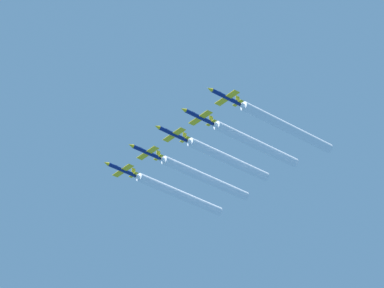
{
  "coord_description": "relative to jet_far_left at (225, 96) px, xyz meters",
  "views": [
    {
      "loc": [
        -220.67,
        176.66,
        2.85
      ],
      "look_at": [
        0.05,
        -7.37,
        192.67
      ],
      "focal_mm": 109.52,
      "sensor_mm": 36.0,
      "label": 1
    }
  ],
  "objects": [
    {
      "name": "smoke_trail_far_right",
      "position": [
        48.46,
        -23.04,
        -0.37
      ],
      "size": [
        2.76,
        34.16,
        2.76
      ],
      "color": "white"
    },
    {
      "name": "jet_far_right",
      "position": [
        48.46,
        -0.32,
        -0.34
      ],
      "size": [
        8.46,
        12.32,
        2.96
      ],
      "color": "navy"
    },
    {
      "name": "jet_inner_left",
      "position": [
        12.29,
        -0.7,
        0.1
      ],
      "size": [
        8.46,
        12.32,
        2.96
      ],
      "color": "navy"
    },
    {
      "name": "smoke_trail_inner_right",
      "position": [
        36.16,
        -23.24,
        -0.14
      ],
      "size": [
        2.76,
        34.62,
        2.76
      ],
      "color": "white"
    },
    {
      "name": "smoke_trail_inner_left",
      "position": [
        12.29,
        -22.69,
        0.07
      ],
      "size": [
        2.76,
        32.72,
        2.76
      ],
      "color": "white"
    },
    {
      "name": "smoke_trail_center",
      "position": [
        23.7,
        -21.76,
        -0.02
      ],
      "size": [
        2.76,
        31.69,
        2.76
      ],
      "color": "white"
    },
    {
      "name": "smoke_trail_far_left",
      "position": [
        0.0,
        -23.4,
        -0.03
      ],
      "size": [
        2.76,
        35.52,
        2.76
      ],
      "color": "white"
    },
    {
      "name": "jet_center",
      "position": [
        23.7,
        -0.28,
        0.01
      ],
      "size": [
        8.46,
        12.32,
        2.96
      ],
      "color": "navy"
    },
    {
      "name": "jet_inner_right",
      "position": [
        36.16,
        -0.3,
        -0.11
      ],
      "size": [
        8.46,
        12.32,
        2.96
      ],
      "color": "navy"
    },
    {
      "name": "jet_far_left",
      "position": [
        0.0,
        0.0,
        0.0
      ],
      "size": [
        8.46,
        12.32,
        2.96
      ],
      "color": "navy"
    }
  ]
}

